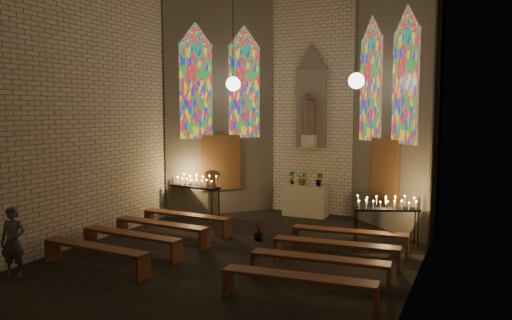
# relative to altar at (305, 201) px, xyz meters

# --- Properties ---
(floor) EXTENTS (12.00, 12.00, 0.00)m
(floor) POSITION_rel_altar_xyz_m (0.00, -5.45, -0.50)
(floor) COLOR black
(floor) RESTS_ON ground
(room) EXTENTS (8.22, 12.43, 7.00)m
(room) POSITION_rel_altar_xyz_m (-0.00, -2.08, 3.22)
(room) COLOR beige
(room) RESTS_ON ground
(altar) EXTENTS (1.40, 0.60, 1.00)m
(altar) POSITION_rel_altar_xyz_m (0.00, 0.00, 0.00)
(altar) COLOR beige
(altar) RESTS_ON ground
(flower_vase_left) EXTENTS (0.23, 0.16, 0.44)m
(flower_vase_left) POSITION_rel_altar_xyz_m (-0.47, 0.01, 0.72)
(flower_vase_left) COLOR #4C723F
(flower_vase_left) RESTS_ON altar
(flower_vase_center) EXTENTS (0.44, 0.40, 0.43)m
(flower_vase_center) POSITION_rel_altar_xyz_m (-0.08, -0.06, 0.72)
(flower_vase_center) COLOR #4C723F
(flower_vase_center) RESTS_ON altar
(flower_vase_right) EXTENTS (0.26, 0.21, 0.44)m
(flower_vase_right) POSITION_rel_altar_xyz_m (0.46, -0.04, 0.72)
(flower_vase_right) COLOR #4C723F
(flower_vase_right) RESTS_ON altar
(aisle_flower_pot) EXTENTS (0.27, 0.27, 0.47)m
(aisle_flower_pot) POSITION_rel_altar_xyz_m (-0.12, -3.41, -0.27)
(aisle_flower_pot) COLOR #4C723F
(aisle_flower_pot) RESTS_ON ground
(votive_stand_left) EXTENTS (1.83, 0.70, 1.31)m
(votive_stand_left) POSITION_rel_altar_xyz_m (-3.00, -1.89, 0.62)
(votive_stand_left) COLOR black
(votive_stand_left) RESTS_ON ground
(votive_stand_right) EXTENTS (1.63, 0.95, 1.18)m
(votive_stand_right) POSITION_rel_altar_xyz_m (3.00, -2.52, 0.51)
(votive_stand_right) COLOR black
(votive_stand_right) RESTS_ON ground
(pew_left_0) EXTENTS (2.77, 0.59, 0.53)m
(pew_left_0) POSITION_rel_altar_xyz_m (-2.30, -3.45, -0.07)
(pew_left_0) COLOR #5E301A
(pew_left_0) RESTS_ON ground
(pew_right_0) EXTENTS (2.77, 0.59, 0.53)m
(pew_right_0) POSITION_rel_altar_xyz_m (2.30, -3.45, -0.07)
(pew_right_0) COLOR #5E301A
(pew_right_0) RESTS_ON ground
(pew_left_1) EXTENTS (2.77, 0.59, 0.53)m
(pew_left_1) POSITION_rel_altar_xyz_m (-2.30, -4.65, -0.07)
(pew_left_1) COLOR #5E301A
(pew_left_1) RESTS_ON ground
(pew_right_1) EXTENTS (2.77, 0.59, 0.53)m
(pew_right_1) POSITION_rel_altar_xyz_m (2.30, -4.65, -0.07)
(pew_right_1) COLOR #5E301A
(pew_right_1) RESTS_ON ground
(pew_left_2) EXTENTS (2.77, 0.59, 0.53)m
(pew_left_2) POSITION_rel_altar_xyz_m (-2.30, -5.85, -0.07)
(pew_left_2) COLOR #5E301A
(pew_left_2) RESTS_ON ground
(pew_right_2) EXTENTS (2.77, 0.59, 0.53)m
(pew_right_2) POSITION_rel_altar_xyz_m (2.30, -5.85, -0.07)
(pew_right_2) COLOR #5E301A
(pew_right_2) RESTS_ON ground
(pew_left_3) EXTENTS (2.77, 0.59, 0.53)m
(pew_left_3) POSITION_rel_altar_xyz_m (-2.30, -7.05, -0.07)
(pew_left_3) COLOR #5E301A
(pew_left_3) RESTS_ON ground
(pew_right_3) EXTENTS (2.77, 0.59, 0.53)m
(pew_right_3) POSITION_rel_altar_xyz_m (2.30, -7.05, -0.07)
(pew_right_3) COLOR #5E301A
(pew_right_3) RESTS_ON ground
(visitor) EXTENTS (0.61, 0.49, 1.45)m
(visitor) POSITION_rel_altar_xyz_m (-3.50, -8.08, 0.23)
(visitor) COLOR #4F5059
(visitor) RESTS_ON ground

